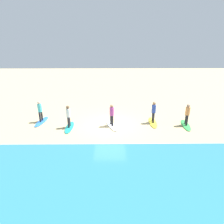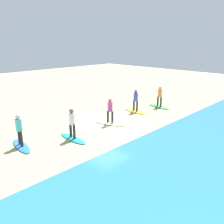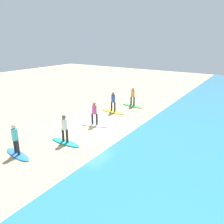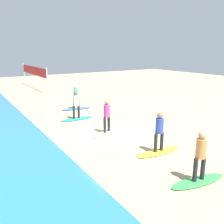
{
  "view_description": "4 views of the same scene",
  "coord_description": "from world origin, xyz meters",
  "px_view_note": "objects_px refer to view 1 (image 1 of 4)",
  "views": [
    {
      "loc": [
        -0.01,
        13.55,
        6.2
      ],
      "look_at": [
        -0.15,
        0.05,
        1.07
      ],
      "focal_mm": 31.07,
      "sensor_mm": 36.0,
      "label": 1
    },
    {
      "loc": [
        9.96,
        10.34,
        5.14
      ],
      "look_at": [
        0.91,
        1.43,
        1.3
      ],
      "focal_mm": 37.71,
      "sensor_mm": 36.0,
      "label": 2
    },
    {
      "loc": [
        11.46,
        9.24,
        5.77
      ],
      "look_at": [
        -0.8,
        1.24,
        0.99
      ],
      "focal_mm": 35.95,
      "sensor_mm": 36.0,
      "label": 3
    },
    {
      "loc": [
        -10.23,
        6.31,
        4.16
      ],
      "look_at": [
        0.25,
        -0.32,
        0.96
      ],
      "focal_mm": 39.16,
      "sensor_mm": 36.0,
      "label": 4
    }
  ],
  "objects_px": {
    "surfer_green": "(187,113)",
    "surfer_white": "(112,113)",
    "surfer_yellow": "(154,111)",
    "surfboard_teal": "(69,127)",
    "surfboard_yellow": "(153,122)",
    "surfboard_blue": "(42,121)",
    "surfboard_white": "(112,125)",
    "surfer_teal": "(68,115)",
    "surfboard_green": "(186,125)",
    "surfer_blue": "(40,110)"
  },
  "relations": [
    {
      "from": "surfboard_green",
      "to": "surfer_green",
      "type": "relative_size",
      "value": 1.28
    },
    {
      "from": "surfer_blue",
      "to": "surfer_green",
      "type": "bearing_deg",
      "value": 175.98
    },
    {
      "from": "surfboard_teal",
      "to": "surfer_blue",
      "type": "xyz_separation_m",
      "value": [
        2.41,
        -1.07,
        0.99
      ]
    },
    {
      "from": "surfer_green",
      "to": "surfer_white",
      "type": "height_order",
      "value": "same"
    },
    {
      "from": "surfboard_yellow",
      "to": "surfer_yellow",
      "type": "height_order",
      "value": "surfer_yellow"
    },
    {
      "from": "surfer_yellow",
      "to": "surfboard_blue",
      "type": "xyz_separation_m",
      "value": [
        8.78,
        -0.27,
        -0.99
      ]
    },
    {
      "from": "surfer_yellow",
      "to": "surfboard_white",
      "type": "height_order",
      "value": "surfer_yellow"
    },
    {
      "from": "surfboard_teal",
      "to": "surfer_white",
      "type": "bearing_deg",
      "value": 95.06
    },
    {
      "from": "surfboard_green",
      "to": "surfer_yellow",
      "type": "height_order",
      "value": "surfer_yellow"
    },
    {
      "from": "surfboard_blue",
      "to": "surfer_blue",
      "type": "distance_m",
      "value": 0.99
    },
    {
      "from": "surfer_teal",
      "to": "surfboard_blue",
      "type": "height_order",
      "value": "surfer_teal"
    },
    {
      "from": "surfboard_yellow",
      "to": "surfer_blue",
      "type": "distance_m",
      "value": 8.84
    },
    {
      "from": "surfer_teal",
      "to": "surfer_blue",
      "type": "distance_m",
      "value": 2.64
    },
    {
      "from": "surfboard_green",
      "to": "surfer_green",
      "type": "height_order",
      "value": "surfer_green"
    },
    {
      "from": "surfer_green",
      "to": "surfer_blue",
      "type": "bearing_deg",
      "value": -4.02
    },
    {
      "from": "surfboard_white",
      "to": "surfboard_blue",
      "type": "bearing_deg",
      "value": -117.34
    },
    {
      "from": "surfer_green",
      "to": "surfer_white",
      "type": "xyz_separation_m",
      "value": [
        5.63,
        0.03,
        0.0
      ]
    },
    {
      "from": "surfer_yellow",
      "to": "surfboard_teal",
      "type": "bearing_deg",
      "value": 7.17
    },
    {
      "from": "surfboard_yellow",
      "to": "surfer_teal",
      "type": "xyz_separation_m",
      "value": [
        6.36,
        0.8,
        0.99
      ]
    },
    {
      "from": "surfer_teal",
      "to": "surfboard_blue",
      "type": "relative_size",
      "value": 0.78
    },
    {
      "from": "surfboard_green",
      "to": "surfboard_blue",
      "type": "relative_size",
      "value": 1.0
    },
    {
      "from": "surfer_white",
      "to": "surfer_teal",
      "type": "bearing_deg",
      "value": 4.78
    },
    {
      "from": "surfer_teal",
      "to": "surfer_blue",
      "type": "xyz_separation_m",
      "value": [
        2.41,
        -1.07,
        0.0
      ]
    },
    {
      "from": "surfboard_yellow",
      "to": "surfboard_blue",
      "type": "distance_m",
      "value": 8.78
    },
    {
      "from": "surfboard_green",
      "to": "surfboard_white",
      "type": "bearing_deg",
      "value": -82.44
    },
    {
      "from": "surfboard_white",
      "to": "surfer_teal",
      "type": "bearing_deg",
      "value": -104.24
    },
    {
      "from": "surfboard_yellow",
      "to": "surfboard_teal",
      "type": "xyz_separation_m",
      "value": [
        6.36,
        0.8,
        0.0
      ]
    },
    {
      "from": "surfer_blue",
      "to": "surfer_yellow",
      "type": "bearing_deg",
      "value": 178.21
    },
    {
      "from": "surfboard_green",
      "to": "surfboard_teal",
      "type": "relative_size",
      "value": 1.0
    },
    {
      "from": "surfboard_teal",
      "to": "surfboard_yellow",
      "type": "bearing_deg",
      "value": 97.44
    },
    {
      "from": "surfer_teal",
      "to": "surfer_blue",
      "type": "relative_size",
      "value": 1.0
    },
    {
      "from": "surfer_yellow",
      "to": "surfboard_white",
      "type": "bearing_deg",
      "value": 9.48
    },
    {
      "from": "surfboard_white",
      "to": "surfer_white",
      "type": "distance_m",
      "value": 0.99
    },
    {
      "from": "surfboard_yellow",
      "to": "surfer_blue",
      "type": "relative_size",
      "value": 1.28
    },
    {
      "from": "surfer_white",
      "to": "surfboard_teal",
      "type": "xyz_separation_m",
      "value": [
        3.14,
        0.26,
        -0.99
      ]
    },
    {
      "from": "surfer_teal",
      "to": "surfer_green",
      "type": "bearing_deg",
      "value": -178.11
    },
    {
      "from": "surfer_green",
      "to": "surfboard_white",
      "type": "relative_size",
      "value": 0.78
    },
    {
      "from": "surfer_yellow",
      "to": "surfer_teal",
      "type": "relative_size",
      "value": 1.0
    },
    {
      "from": "surfboard_white",
      "to": "surfer_teal",
      "type": "xyz_separation_m",
      "value": [
        3.14,
        0.26,
        0.99
      ]
    },
    {
      "from": "surfboard_green",
      "to": "surfer_white",
      "type": "height_order",
      "value": "surfer_white"
    },
    {
      "from": "surfer_yellow",
      "to": "surfer_blue",
      "type": "xyz_separation_m",
      "value": [
        8.78,
        -0.27,
        0.0
      ]
    },
    {
      "from": "surfboard_green",
      "to": "surfer_blue",
      "type": "bearing_deg",
      "value": -86.73
    },
    {
      "from": "surfboard_yellow",
      "to": "surfboard_blue",
      "type": "bearing_deg",
      "value": -89.21
    },
    {
      "from": "surfer_blue",
      "to": "surfboard_yellow",
      "type": "bearing_deg",
      "value": 178.21
    },
    {
      "from": "surfer_yellow",
      "to": "surfboard_white",
      "type": "relative_size",
      "value": 0.78
    },
    {
      "from": "surfboard_white",
      "to": "surfer_white",
      "type": "bearing_deg",
      "value": -45.59
    },
    {
      "from": "surfboard_yellow",
      "to": "surfer_teal",
      "type": "relative_size",
      "value": 1.28
    },
    {
      "from": "surfer_green",
      "to": "surfer_blue",
      "type": "height_order",
      "value": "same"
    },
    {
      "from": "surfboard_teal",
      "to": "surfboard_blue",
      "type": "bearing_deg",
      "value": -113.73
    },
    {
      "from": "surfboard_green",
      "to": "surfer_white",
      "type": "xyz_separation_m",
      "value": [
        5.63,
        0.03,
        0.99
      ]
    }
  ]
}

